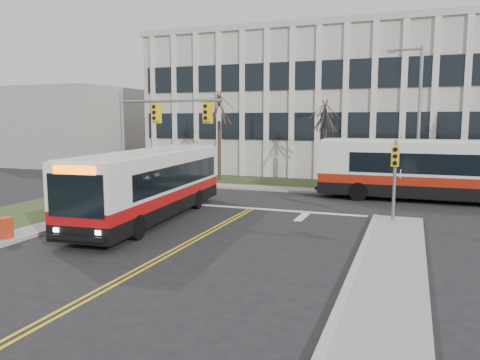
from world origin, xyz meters
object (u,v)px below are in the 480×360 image
Objects in this scene: directory_sign at (329,171)px; streetlight at (416,112)px; bus_main at (151,186)px; bus_cross at (435,172)px; newspaper_box_red at (5,229)px.

streetlight is at bearing -13.23° from directory_sign.
bus_main is 0.92× the size of bus_cross.
streetlight is 4.60× the size of directory_sign.
bus_cross is at bearing -27.71° from directory_sign.
directory_sign is at bearing 75.35° from newspaper_box_red.
directory_sign is 14.77m from bus_main.
streetlight is 9.68× the size of newspaper_box_red.
newspaper_box_red is at bearing -115.97° from directory_sign.
bus_cross reaches higher than bus_main.
newspaper_box_red is at bearing -124.12° from bus_main.
bus_main is (-6.15, -13.42, 0.43)m from directory_sign.
directory_sign is 0.15× the size of bus_cross.
directory_sign is 2.11× the size of newspaper_box_red.
directory_sign is 21.25m from newspaper_box_red.
streetlight is 4.25m from bus_cross.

